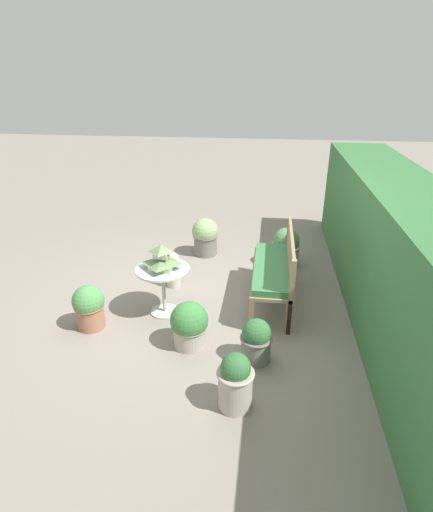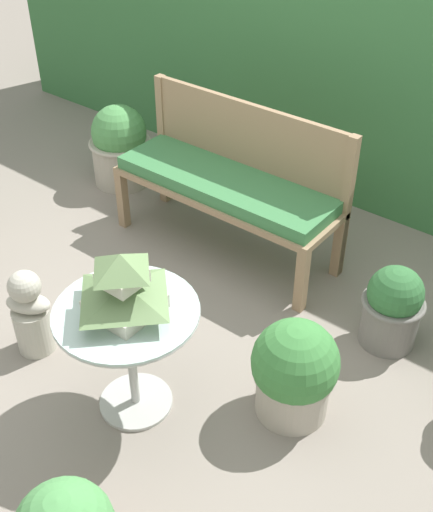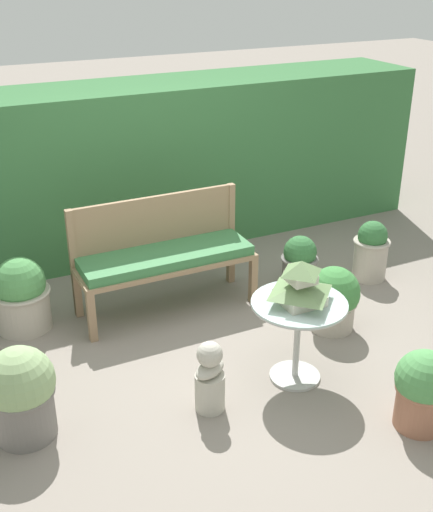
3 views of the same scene
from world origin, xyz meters
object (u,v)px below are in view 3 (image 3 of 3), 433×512
(potted_plant_path_edge, at_px, (371,250))
(potted_plant_table_near, at_px, (21,393))
(garden_bench, at_px, (166,260))
(garden_bust, at_px, (210,378))
(potted_plant_table_far, at_px, (333,299))
(patio_table, at_px, (298,319))
(potted_plant_bench_right, at_px, (21,295))
(potted_plant_patio_mid, at_px, (299,262))
(potted_plant_hedge_corner, at_px, (423,389))
(pagoda_birdhouse, at_px, (300,285))

(potted_plant_path_edge, xyz_separation_m, potted_plant_table_near, (-3.31, -0.80, 0.04))
(garden_bench, distance_m, garden_bust, 1.40)
(garden_bust, distance_m, potted_plant_table_far, 1.41)
(garden_bench, bearing_deg, potted_plant_path_edge, -8.68)
(patio_table, relative_size, potted_plant_bench_right, 1.08)
(potted_plant_patio_mid, distance_m, potted_plant_hedge_corner, 2.00)
(pagoda_birdhouse, bearing_deg, potted_plant_patio_mid, 56.56)
(potted_plant_path_edge, relative_size, potted_plant_table_near, 0.91)
(potted_plant_table_far, xyz_separation_m, potted_plant_hedge_corner, (-0.19, -1.23, 0.02))
(pagoda_birdhouse, relative_size, potted_plant_bench_right, 0.61)
(garden_bench, bearing_deg, garden_bust, -100.19)
(garden_bench, distance_m, patio_table, 1.39)
(patio_table, xyz_separation_m, potted_plant_table_near, (-1.85, 0.23, -0.17))
(pagoda_birdhouse, xyz_separation_m, potted_plant_table_far, (0.63, 0.45, -0.49))
(patio_table, relative_size, potted_plant_hedge_corner, 1.22)
(patio_table, distance_m, potted_plant_bench_right, 2.24)
(potted_plant_bench_right, distance_m, potted_plant_hedge_corner, 3.10)
(garden_bust, distance_m, potted_plant_path_edge, 2.41)
(potted_plant_patio_mid, height_order, potted_plant_path_edge, potted_plant_path_edge)
(potted_plant_bench_right, distance_m, potted_plant_table_near, 1.33)
(patio_table, distance_m, potted_plant_hedge_corner, 0.92)
(potted_plant_table_far, bearing_deg, garden_bench, 141.10)
(garden_bench, distance_m, potted_plant_bench_right, 1.19)
(potted_plant_table_near, distance_m, potted_plant_hedge_corner, 2.50)
(potted_plant_path_edge, bearing_deg, potted_plant_bench_right, 170.54)
(potted_plant_table_far, bearing_deg, potted_plant_hedge_corner, -98.76)
(patio_table, height_order, potted_plant_patio_mid, patio_table)
(patio_table, height_order, potted_plant_path_edge, patio_table)
(patio_table, relative_size, pagoda_birdhouse, 1.78)
(patio_table, bearing_deg, potted_plant_path_edge, 35.18)
(garden_bench, distance_m, pagoda_birdhouse, 1.42)
(potted_plant_patio_mid, xyz_separation_m, potted_plant_table_far, (-0.15, -0.74, 0.02))
(potted_plant_patio_mid, bearing_deg, garden_bench, 173.71)
(potted_plant_patio_mid, height_order, potted_plant_table_near, potted_plant_table_near)
(potted_plant_table_near, height_order, potted_plant_hedge_corner, potted_plant_table_near)
(potted_plant_bench_right, bearing_deg, potted_plant_hedge_corner, -48.60)
(pagoda_birdhouse, bearing_deg, potted_plant_bench_right, 136.34)
(potted_plant_bench_right, height_order, potted_plant_hedge_corner, potted_plant_bench_right)
(potted_plant_bench_right, bearing_deg, potted_plant_path_edge, -9.46)
(patio_table, relative_size, potted_plant_table_near, 1.06)
(garden_bust, bearing_deg, potted_plant_patio_mid, 13.03)
(potted_plant_table_near, bearing_deg, patio_table, -7.01)
(potted_plant_path_edge, xyz_separation_m, potted_plant_bench_right, (-3.07, 0.51, 0.01))
(garden_bust, bearing_deg, pagoda_birdhouse, -22.79)
(potted_plant_hedge_corner, bearing_deg, potted_plant_patio_mid, 80.11)
(potted_plant_table_far, bearing_deg, potted_plant_bench_right, 154.01)
(garden_bench, relative_size, potted_plant_table_far, 2.78)
(pagoda_birdhouse, height_order, potted_plant_hedge_corner, pagoda_birdhouse)
(potted_plant_table_far, distance_m, potted_plant_bench_right, 2.49)
(pagoda_birdhouse, xyz_separation_m, potted_plant_patio_mid, (0.78, 1.18, -0.51))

